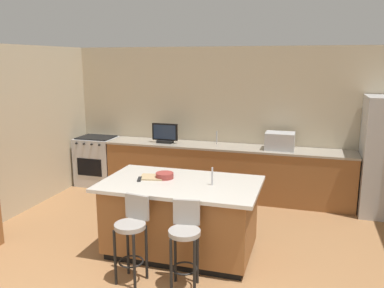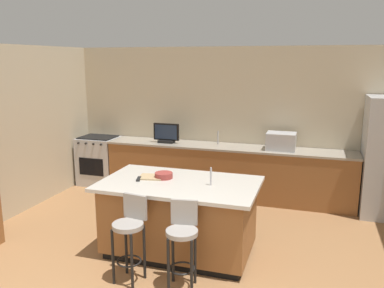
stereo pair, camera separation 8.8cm
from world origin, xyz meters
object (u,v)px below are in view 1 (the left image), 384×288
(range_oven, at_px, (97,161))
(tv_monitor, at_px, (165,134))
(bar_stool_left, at_px, (132,232))
(tv_remote, at_px, (140,179))
(kitchen_island, at_px, (181,217))
(bar_stool_right, at_px, (185,238))
(microwave, at_px, (280,141))
(cutting_board, at_px, (152,177))
(fruit_bowl, at_px, (165,176))

(range_oven, relative_size, tv_monitor, 1.99)
(tv_monitor, distance_m, bar_stool_left, 3.08)
(bar_stool_left, height_order, tv_remote, bar_stool_left)
(kitchen_island, xyz_separation_m, bar_stool_left, (-0.30, -0.78, 0.10))
(range_oven, xyz_separation_m, tv_remote, (1.94, -2.28, 0.47))
(range_oven, bearing_deg, tv_monitor, -2.01)
(bar_stool_right, relative_size, tv_remote, 5.59)
(bar_stool_right, bearing_deg, range_oven, 123.97)
(kitchen_island, relative_size, bar_stool_left, 2.02)
(microwave, xyz_separation_m, bar_stool_right, (-0.73, -2.96, -0.51))
(kitchen_island, distance_m, range_oven, 3.32)
(bar_stool_right, height_order, cutting_board, same)
(tv_monitor, xyz_separation_m, fruit_bowl, (0.77, -2.08, -0.12))
(bar_stool_left, height_order, cutting_board, bar_stool_left)
(microwave, bearing_deg, fruit_bowl, -120.77)
(fruit_bowl, bearing_deg, microwave, 59.23)
(kitchen_island, bearing_deg, fruit_bowl, 158.48)
(microwave, relative_size, bar_stool_left, 0.50)
(range_oven, distance_m, cutting_board, 3.01)
(tv_monitor, height_order, bar_stool_left, tv_monitor)
(kitchen_island, bearing_deg, tv_remote, -173.58)
(bar_stool_right, bearing_deg, tv_remote, 131.28)
(fruit_bowl, bearing_deg, cutting_board, -170.85)
(bar_stool_left, height_order, fruit_bowl, fruit_bowl)
(kitchen_island, bearing_deg, bar_stool_right, -68.46)
(cutting_board, bearing_deg, tv_monitor, 106.16)
(bar_stool_left, relative_size, bar_stool_right, 1.01)
(kitchen_island, distance_m, bar_stool_left, 0.84)
(microwave, distance_m, cutting_board, 2.59)
(microwave, relative_size, tv_monitor, 1.01)
(range_oven, bearing_deg, cutting_board, -46.41)
(cutting_board, bearing_deg, tv_remote, -131.82)
(cutting_board, bearing_deg, kitchen_island, -9.83)
(kitchen_island, relative_size, cutting_board, 6.44)
(cutting_board, bearing_deg, bar_stool_left, -83.02)
(microwave, bearing_deg, range_oven, -179.98)
(tv_monitor, bearing_deg, microwave, 1.45)
(kitchen_island, xyz_separation_m, tv_remote, (-0.52, -0.06, 0.47))
(bar_stool_left, xyz_separation_m, bar_stool_right, (0.59, 0.04, -0.01))
(bar_stool_left, bearing_deg, fruit_bowl, 94.43)
(bar_stool_left, distance_m, cutting_board, 0.93)
(bar_stool_left, bearing_deg, cutting_board, 105.24)
(range_oven, distance_m, tv_remote, 3.03)
(bar_stool_right, relative_size, cutting_board, 3.16)
(range_oven, xyz_separation_m, bar_stool_right, (2.75, -2.96, 0.10))
(microwave, relative_size, tv_remote, 2.82)
(bar_stool_left, xyz_separation_m, tv_remote, (-0.22, 0.72, 0.37))
(bar_stool_left, distance_m, fruit_bowl, 0.96)
(microwave, relative_size, cutting_board, 1.59)
(range_oven, distance_m, microwave, 3.53)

